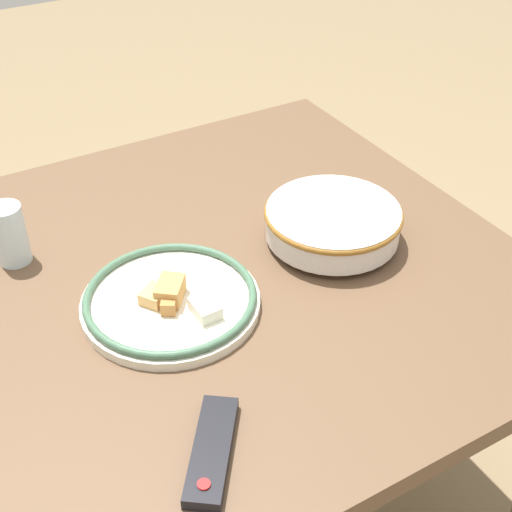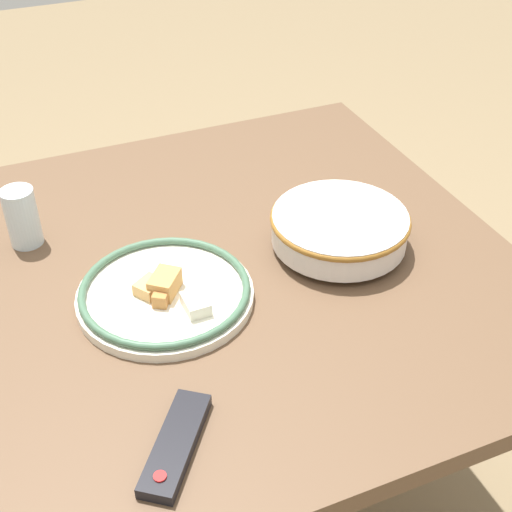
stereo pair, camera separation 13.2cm
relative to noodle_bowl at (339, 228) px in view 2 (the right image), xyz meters
name	(u,v)px [view 2 (the right image)]	position (x,y,z in m)	size (l,w,h in m)	color
ground_plane	(220,491)	(0.26, -0.04, -0.76)	(8.00, 8.00, 0.00)	#7F6B4C
dining_table	(210,298)	(0.26, -0.04, -0.12)	(1.16, 1.09, 0.71)	brown
noodle_bowl	(339,228)	(0.00, 0.00, 0.00)	(0.27, 0.27, 0.07)	silver
food_plate	(165,293)	(0.36, 0.02, -0.03)	(0.32, 0.32, 0.05)	silver
tv_remote	(176,444)	(0.44, 0.34, -0.03)	(0.15, 0.18, 0.02)	black
drinking_glass	(22,217)	(0.56, -0.25, 0.02)	(0.06, 0.06, 0.12)	silver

